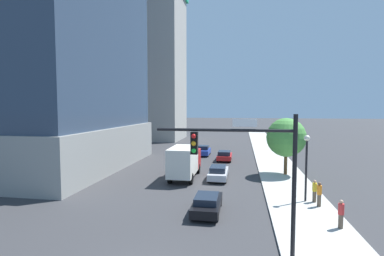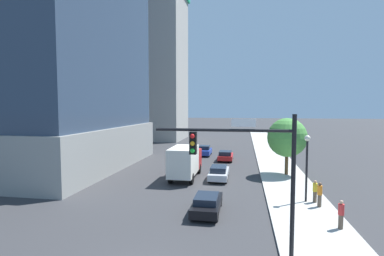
# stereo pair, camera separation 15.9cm
# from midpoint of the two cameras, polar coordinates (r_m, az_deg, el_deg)

# --- Properties ---
(sidewalk) EXTENTS (4.69, 120.00, 0.15)m
(sidewalk) POSITION_cam_midpoint_polar(r_m,az_deg,el_deg) (31.94, 17.24, -9.25)
(sidewalk) COLOR #B2AFA8
(sidewalk) RESTS_ON ground
(construction_building) EXTENTS (16.40, 14.07, 45.68)m
(construction_building) POSITION_cam_midpoint_polar(r_m,az_deg,el_deg) (69.77, -8.60, 13.82)
(construction_building) COLOR #9E9B93
(construction_building) RESTS_ON ground
(traffic_light_pole) EXTENTS (6.44, 0.48, 6.85)m
(traffic_light_pole) POSITION_cam_midpoint_polar(r_m,az_deg,el_deg) (13.71, 10.80, -6.54)
(traffic_light_pole) COLOR black
(traffic_light_pole) RESTS_ON sidewalk
(street_lamp) EXTENTS (0.44, 0.44, 5.06)m
(street_lamp) POSITION_cam_midpoint_polar(r_m,az_deg,el_deg) (23.86, 21.21, -5.35)
(street_lamp) COLOR black
(street_lamp) RESTS_ON sidewalk
(street_tree) EXTENTS (4.14, 4.14, 6.05)m
(street_tree) POSITION_cam_midpoint_polar(r_m,az_deg,el_deg) (32.74, 17.72, -1.77)
(street_tree) COLOR brown
(street_tree) RESTS_ON sidewalk
(car_black) EXTENTS (1.82, 4.44, 1.30)m
(car_black) POSITION_cam_midpoint_polar(r_m,az_deg,el_deg) (20.97, 2.73, -14.44)
(car_black) COLOR black
(car_black) RESTS_ON ground
(car_red) EXTENTS (1.92, 4.07, 1.40)m
(car_red) POSITION_cam_midpoint_polar(r_m,az_deg,el_deg) (40.62, 6.22, -5.36)
(car_red) COLOR red
(car_red) RESTS_ON ground
(car_silver) EXTENTS (1.82, 4.68, 1.40)m
(car_silver) POSITION_cam_midpoint_polar(r_m,az_deg,el_deg) (30.23, 4.98, -8.62)
(car_silver) COLOR #B7B7BC
(car_silver) RESTS_ON ground
(car_blue) EXTENTS (1.87, 4.05, 1.52)m
(car_blue) POSITION_cam_midpoint_polar(r_m,az_deg,el_deg) (44.82, 2.13, -4.43)
(car_blue) COLOR #233D9E
(car_blue) RESTS_ON ground
(box_truck) EXTENTS (2.37, 6.90, 3.36)m
(box_truck) POSITION_cam_midpoint_polar(r_m,az_deg,el_deg) (30.15, -1.62, -6.37)
(box_truck) COLOR #B21E1E
(box_truck) RESTS_ON ground
(pedestrian_yellow_shirt) EXTENTS (0.34, 0.34, 1.69)m
(pedestrian_yellow_shirt) POSITION_cam_midpoint_polar(r_m,az_deg,el_deg) (24.42, 22.57, -11.22)
(pedestrian_yellow_shirt) COLOR brown
(pedestrian_yellow_shirt) RESTS_ON sidewalk
(pedestrian_orange_shirt) EXTENTS (0.34, 0.34, 1.78)m
(pedestrian_orange_shirt) POSITION_cam_midpoint_polar(r_m,az_deg,el_deg) (23.48, 23.35, -11.71)
(pedestrian_orange_shirt) COLOR brown
(pedestrian_orange_shirt) RESTS_ON sidewalk
(pedestrian_red_shirt) EXTENTS (0.34, 0.34, 1.71)m
(pedestrian_red_shirt) POSITION_cam_midpoint_polar(r_m,az_deg,el_deg) (20.02, 26.80, -14.68)
(pedestrian_red_shirt) COLOR brown
(pedestrian_red_shirt) RESTS_ON sidewalk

